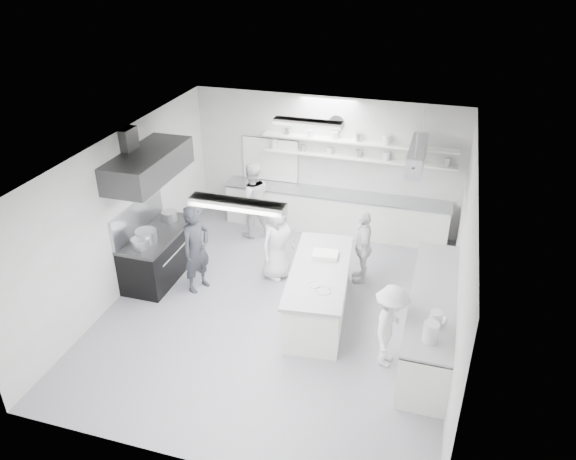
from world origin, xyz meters
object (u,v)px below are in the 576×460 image
(prep_island, at_px, (319,293))
(cook_stove, at_px, (196,249))
(stove, at_px, (160,255))
(cook_back, at_px, (252,200))
(right_counter, at_px, (431,320))
(back_counter, at_px, (335,212))

(prep_island, xyz_separation_m, cook_stove, (-2.39, 0.14, 0.41))
(prep_island, distance_m, cook_stove, 2.43)
(stove, distance_m, cook_back, 2.43)
(stove, xyz_separation_m, prep_island, (3.30, -0.34, -0.00))
(right_counter, height_order, prep_island, right_counter)
(stove, distance_m, back_counter, 4.03)
(cook_back, bearing_deg, stove, 27.83)
(back_counter, relative_size, cook_stove, 2.91)
(back_counter, distance_m, cook_stove, 3.62)
(cook_stove, bearing_deg, cook_back, 14.43)
(stove, distance_m, right_counter, 5.28)
(back_counter, height_order, prep_island, back_counter)
(back_counter, distance_m, right_counter, 4.13)
(right_counter, bearing_deg, stove, 173.48)
(right_counter, height_order, cook_stove, cook_stove)
(stove, height_order, right_counter, right_counter)
(stove, relative_size, cook_back, 1.04)
(right_counter, xyz_separation_m, cook_back, (-4.06, 2.67, 0.39))
(back_counter, distance_m, prep_island, 3.17)
(stove, bearing_deg, cook_stove, -12.73)
(right_counter, distance_m, prep_island, 1.96)
(stove, xyz_separation_m, cook_stove, (0.92, -0.21, 0.41))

